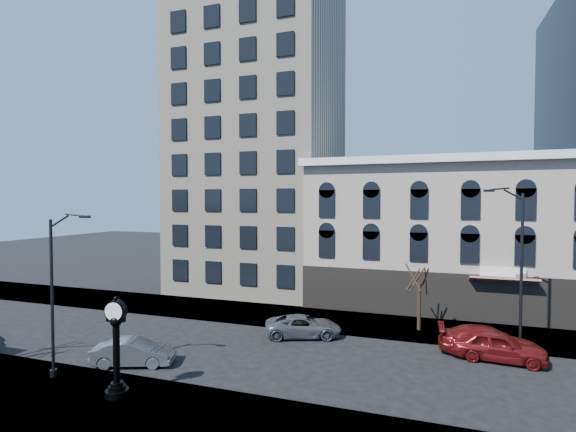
% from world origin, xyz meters
% --- Properties ---
extents(ground, '(160.00, 160.00, 0.00)m').
position_xyz_m(ground, '(0.00, 0.00, 0.00)').
color(ground, black).
rests_on(ground, ground).
extents(sidewalk_far, '(160.00, 6.00, 0.12)m').
position_xyz_m(sidewalk_far, '(0.00, 8.00, 0.06)').
color(sidewalk_far, gray).
rests_on(sidewalk_far, ground).
extents(sidewalk_near, '(160.00, 6.00, 0.12)m').
position_xyz_m(sidewalk_near, '(0.00, -8.00, 0.06)').
color(sidewalk_near, gray).
rests_on(sidewalk_near, ground).
extents(cream_tower, '(15.90, 15.40, 42.50)m').
position_xyz_m(cream_tower, '(-6.11, 18.88, 19.32)').
color(cream_tower, beige).
rests_on(cream_tower, ground).
extents(victorian_row, '(22.60, 11.19, 12.50)m').
position_xyz_m(victorian_row, '(12.00, 15.89, 6.00)').
color(victorian_row, '#A69788').
rests_on(victorian_row, ground).
extents(street_clock, '(1.03, 1.03, 4.56)m').
position_xyz_m(street_clock, '(-2.47, -7.14, 2.18)').
color(street_clock, black).
rests_on(street_clock, sidewalk_near).
extents(street_lamp_near, '(2.17, 0.58, 8.42)m').
position_xyz_m(street_lamp_near, '(-6.35, -6.40, 6.48)').
color(street_lamp_near, black).
rests_on(street_lamp_near, sidewalk_near).
extents(street_lamp_far, '(2.56, 0.58, 9.89)m').
position_xyz_m(street_lamp_far, '(15.57, 5.92, 7.59)').
color(street_lamp_far, black).
rests_on(street_lamp_far, sidewalk_far).
extents(bare_tree_far, '(3.05, 3.05, 5.23)m').
position_xyz_m(bare_tree_far, '(10.36, 7.46, 4.06)').
color(bare_tree_far, '#322219').
rests_on(bare_tree_far, sidewalk_far).
extents(car_near_b, '(4.61, 2.95, 1.43)m').
position_xyz_m(car_near_b, '(-4.33, -3.72, 0.72)').
color(car_near_b, '#595B60').
rests_on(car_near_b, ground).
extents(car_far_a, '(5.52, 3.92, 1.40)m').
position_xyz_m(car_far_a, '(3.10, 3.90, 0.70)').
color(car_far_a, '#595B60').
rests_on(car_far_a, ground).
extents(car_far_b, '(5.66, 2.46, 1.62)m').
position_xyz_m(car_far_b, '(14.32, 4.14, 0.81)').
color(car_far_b, maroon).
rests_on(car_far_b, ground).
extents(car_far_c, '(5.09, 2.39, 1.68)m').
position_xyz_m(car_far_c, '(14.71, 3.41, 0.84)').
color(car_far_c, maroon).
rests_on(car_far_c, ground).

